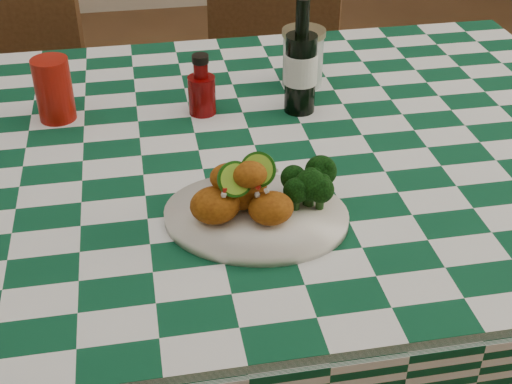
{
  "coord_description": "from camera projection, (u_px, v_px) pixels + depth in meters",
  "views": [
    {
      "loc": [
        -0.1,
        -1.11,
        1.44
      ],
      "look_at": [
        0.06,
        -0.23,
        0.84
      ],
      "focal_mm": 50.0,
      "sensor_mm": 36.0,
      "label": 1
    }
  ],
  "objects": [
    {
      "name": "broccoli_side",
      "position": [
        310.0,
        185.0,
        1.1
      ],
      "size": [
        0.09,
        0.09,
        0.06
      ],
      "primitive_type": null,
      "color": "black",
      "rests_on": "plate"
    },
    {
      "name": "fried_chicken_pile",
      "position": [
        249.0,
        188.0,
        1.07
      ],
      "size": [
        0.14,
        0.1,
        0.09
      ],
      "primitive_type": null,
      "color": "#9C520F",
      "rests_on": "plate"
    },
    {
      "name": "mason_jar",
      "position": [
        303.0,
        58.0,
        1.48
      ],
      "size": [
        0.1,
        0.1,
        0.12
      ],
      "primitive_type": null,
      "rotation": [
        0.0,
        0.0,
        0.06
      ],
      "color": "#B2BCBA",
      "rests_on": "dining_table"
    },
    {
      "name": "ketchup_bottle",
      "position": [
        201.0,
        85.0,
        1.37
      ],
      "size": [
        0.07,
        0.07,
        0.12
      ],
      "primitive_type": null,
      "rotation": [
        0.0,
        0.0,
        0.43
      ],
      "color": "#660505",
      "rests_on": "dining_table"
    },
    {
      "name": "wooden_chair_left",
      "position": [
        6.0,
        145.0,
        1.98
      ],
      "size": [
        0.48,
        0.5,
        0.89
      ],
      "primitive_type": null,
      "rotation": [
        0.0,
        0.0,
        -0.21
      ],
      "color": "#472814",
      "rests_on": "ground"
    },
    {
      "name": "plate",
      "position": [
        256.0,
        217.0,
        1.1
      ],
      "size": [
        0.34,
        0.29,
        0.02
      ],
      "primitive_type": null,
      "rotation": [
        0.0,
        0.0,
        -0.29
      ],
      "color": "white",
      "rests_on": "dining_table"
    },
    {
      "name": "dining_table",
      "position": [
        207.0,
        310.0,
        1.5
      ],
      "size": [
        1.66,
        1.06,
        0.79
      ],
      "primitive_type": null,
      "color": "#0C4227",
      "rests_on": "ground"
    },
    {
      "name": "wooden_chair_right",
      "position": [
        260.0,
        129.0,
        2.09
      ],
      "size": [
        0.52,
        0.53,
        0.85
      ],
      "primitive_type": null,
      "rotation": [
        0.0,
        0.0,
        -0.4
      ],
      "color": "#472814",
      "rests_on": "ground"
    },
    {
      "name": "red_tumbler",
      "position": [
        54.0,
        90.0,
        1.35
      ],
      "size": [
        0.07,
        0.07,
        0.12
      ],
      "primitive_type": "cylinder",
      "rotation": [
        0.0,
        0.0,
        0.01
      ],
      "color": "#961108",
      "rests_on": "dining_table"
    },
    {
      "name": "beer_bottle",
      "position": [
        301.0,
        57.0,
        1.35
      ],
      "size": [
        0.07,
        0.07,
        0.23
      ],
      "primitive_type": null,
      "rotation": [
        0.0,
        0.0,
        -0.16
      ],
      "color": "black",
      "rests_on": "dining_table"
    }
  ]
}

